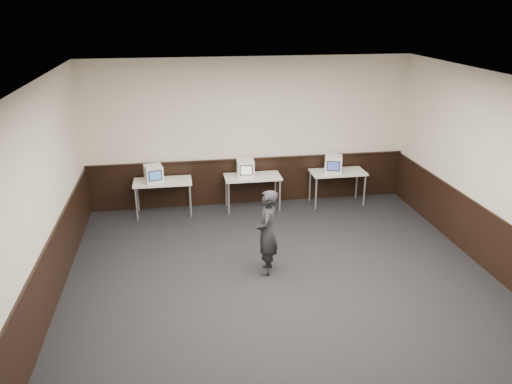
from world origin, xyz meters
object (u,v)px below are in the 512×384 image
person (267,232)px  desk_right (338,174)px  desk_center (253,179)px  desk_left (163,184)px  emac_left (154,174)px  emac_right (333,164)px  emac_center (245,168)px

person → desk_right: bearing=159.0°
desk_center → person: 2.76m
desk_left → emac_left: size_ratio=2.75×
desk_right → person: person is taller
desk_left → desk_center: same height
desk_right → person: (-2.10, -2.75, 0.05)m
desk_right → emac_left: emac_left is taller
emac_left → emac_right: size_ratio=0.91×
desk_right → emac_left: (-3.97, -0.04, 0.25)m
desk_left → person: bearing=-58.2°
emac_center → emac_right: 1.92m
desk_left → emac_center: size_ratio=2.96×
desk_left → desk_right: bearing=0.0°
emac_right → desk_center: bearing=-163.6°
desk_right → emac_center: emac_center is taller
desk_center → emac_center: (-0.15, 0.01, 0.25)m
emac_left → emac_center: emac_center is taller
emac_center → emac_right: (1.92, -0.04, 0.00)m
desk_right → emac_right: bearing=-163.2°
emac_left → emac_center: bearing=-10.4°
emac_center → person: person is taller
desk_center → desk_right: (1.90, 0.00, 0.00)m
desk_center → person: size_ratio=0.83×
desk_right → desk_left: bearing=180.0°
desk_center → desk_right: bearing=0.0°
desk_center → emac_center: emac_center is taller
emac_right → person: person is taller
desk_center → emac_right: bearing=-1.2°
desk_left → person: (1.70, -2.75, 0.05)m
desk_left → emac_left: emac_left is taller
desk_center → emac_center: bearing=178.0°
emac_center → person: bearing=-88.0°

